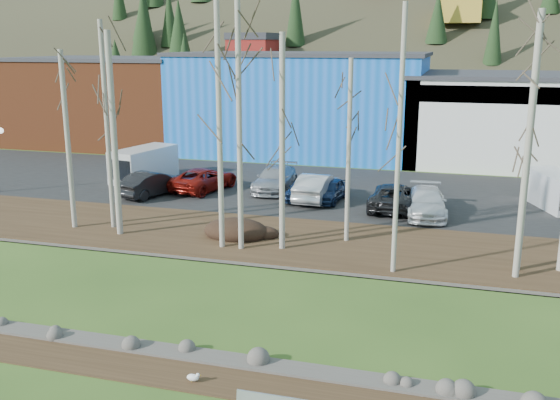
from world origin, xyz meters
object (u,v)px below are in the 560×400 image
(car_5, at_px, (317,187))
(van_white, at_px, (557,191))
(car_0, at_px, (149,182))
(seagull, at_px, (193,377))
(car_3, at_px, (275,179))
(car_1, at_px, (152,184))
(car_2, at_px, (204,179))
(van_grey, at_px, (142,164))
(car_8, at_px, (304,189))
(car_6, at_px, (394,196))
(car_4, at_px, (329,190))
(car_7, at_px, (426,202))

(car_5, height_order, van_white, van_white)
(car_0, distance_m, car_5, 10.15)
(seagull, xyz_separation_m, car_3, (-4.19, 22.10, 0.70))
(seagull, relative_size, car_1, 0.09)
(car_2, bearing_deg, van_grey, -4.80)
(car_1, distance_m, car_3, 7.48)
(car_8, height_order, van_grey, van_grey)
(van_grey, bearing_deg, car_3, 9.41)
(car_6, xyz_separation_m, van_white, (8.65, 2.69, 0.25))
(seagull, relative_size, car_6, 0.08)
(van_white, bearing_deg, seagull, -138.21)
(car_1, bearing_deg, van_grey, -36.52)
(car_8, xyz_separation_m, van_grey, (-11.61, 2.13, 0.42))
(seagull, xyz_separation_m, van_white, (12.00, 22.37, 0.93))
(car_0, distance_m, van_grey, 4.22)
(car_6, bearing_deg, car_0, 3.35)
(car_2, xyz_separation_m, car_6, (11.80, -1.27, 0.01))
(car_2, bearing_deg, car_0, 47.34)
(seagull, relative_size, van_white, 0.09)
(car_1, height_order, car_6, car_1)
(car_6, relative_size, car_8, 1.35)
(car_4, relative_size, car_6, 0.74)
(car_2, bearing_deg, car_1, 53.84)
(car_7, relative_size, van_grey, 0.95)
(seagull, xyz_separation_m, car_6, (3.35, 19.68, 0.68))
(car_0, xyz_separation_m, car_6, (14.56, 0.68, -0.02))
(car_3, relative_size, car_5, 1.05)
(seagull, bearing_deg, car_5, 85.24)
(car_0, bearing_deg, car_6, -160.48)
(van_grey, bearing_deg, car_5, 2.25)
(car_0, xyz_separation_m, van_grey, (-2.33, 3.50, 0.34))
(car_0, relative_size, car_8, 1.13)
(car_0, distance_m, van_white, 23.46)
(car_5, height_order, van_grey, van_grey)
(car_5, height_order, car_8, car_5)
(seagull, distance_m, van_grey, 26.29)
(seagull, height_order, car_0, car_0)
(car_3, distance_m, car_5, 3.47)
(car_5, bearing_deg, seagull, 95.89)
(car_0, height_order, car_1, car_1)
(car_3, relative_size, car_6, 0.99)
(car_0, relative_size, car_3, 0.85)
(car_1, height_order, van_grey, van_grey)
(seagull, height_order, car_1, car_1)
(car_6, bearing_deg, car_7, 154.05)
(car_2, relative_size, van_white, 1.06)
(car_8, bearing_deg, car_6, -1.34)
(car_6, distance_m, car_8, 5.33)
(seagull, height_order, van_white, van_white)
(car_0, relative_size, car_7, 0.87)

